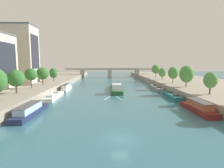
{
  "coord_description": "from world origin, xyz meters",
  "views": [
    {
      "loc": [
        -1.82,
        -24.27,
        10.78
      ],
      "look_at": [
        0.0,
        43.23,
        2.79
      ],
      "focal_mm": 28.76,
      "sensor_mm": 36.0,
      "label": 1
    }
  ],
  "objects_px": {
    "moored_boat_left_lone": "(66,88)",
    "moored_boat_left_gap_after": "(30,110)",
    "moored_boat_right_far": "(198,107)",
    "tree_left_by_lamp": "(42,74)",
    "moored_boat_left_near": "(54,96)",
    "tree_left_second": "(16,78)",
    "tree_right_third": "(210,80)",
    "tree_right_far": "(187,74)",
    "tree_right_distant": "(173,73)",
    "tree_left_end_of_row": "(31,74)",
    "tree_left_distant": "(53,73)",
    "bridge_far": "(110,71)",
    "moored_boat_right_end": "(156,88)",
    "tree_right_end_of_row": "(156,69)",
    "barge_midriver": "(116,88)",
    "tree_right_midway": "(162,72)",
    "moored_boat_right_midway": "(172,96)"
  },
  "relations": [
    {
      "from": "bridge_far",
      "to": "tree_left_by_lamp",
      "type": "bearing_deg",
      "value": -112.5
    },
    {
      "from": "barge_midriver",
      "to": "tree_left_end_of_row",
      "type": "xyz_separation_m",
      "value": [
        -28.13,
        -9.53,
        6.01
      ]
    },
    {
      "from": "tree_right_far",
      "to": "bridge_far",
      "type": "relative_size",
      "value": 0.11
    },
    {
      "from": "barge_midriver",
      "to": "tree_right_third",
      "type": "xyz_separation_m",
      "value": [
        23.51,
        -22.43,
        5.26
      ]
    },
    {
      "from": "tree_left_end_of_row",
      "to": "tree_right_end_of_row",
      "type": "bearing_deg",
      "value": 38.12
    },
    {
      "from": "barge_midriver",
      "to": "moored_boat_left_near",
      "type": "distance_m",
      "value": 23.98
    },
    {
      "from": "tree_left_second",
      "to": "moored_boat_left_near",
      "type": "bearing_deg",
      "value": 37.24
    },
    {
      "from": "moored_boat_right_end",
      "to": "tree_right_end_of_row",
      "type": "height_order",
      "value": "tree_right_end_of_row"
    },
    {
      "from": "moored_boat_right_midway",
      "to": "barge_midriver",
      "type": "bearing_deg",
      "value": 139.73
    },
    {
      "from": "barge_midriver",
      "to": "moored_boat_left_lone",
      "type": "height_order",
      "value": "barge_midriver"
    },
    {
      "from": "moored_boat_left_lone",
      "to": "tree_right_third",
      "type": "relative_size",
      "value": 2.26
    },
    {
      "from": "moored_boat_left_gap_after",
      "to": "tree_right_midway",
      "type": "relative_size",
      "value": 2.39
    },
    {
      "from": "tree_left_end_of_row",
      "to": "bridge_far",
      "type": "bearing_deg",
      "value": 70.04
    },
    {
      "from": "moored_boat_left_gap_after",
      "to": "moored_boat_right_far",
      "type": "distance_m",
      "value": 35.93
    },
    {
      "from": "tree_right_distant",
      "to": "bridge_far",
      "type": "xyz_separation_m",
      "value": [
        -24.86,
        60.0,
        -2.27
      ]
    },
    {
      "from": "moored_boat_left_lone",
      "to": "moored_boat_right_midway",
      "type": "relative_size",
      "value": 1.02
    },
    {
      "from": "tree_left_second",
      "to": "tree_right_far",
      "type": "distance_m",
      "value": 52.9
    },
    {
      "from": "moored_boat_left_lone",
      "to": "bridge_far",
      "type": "height_order",
      "value": "bridge_far"
    },
    {
      "from": "moored_boat_left_near",
      "to": "tree_right_midway",
      "type": "bearing_deg",
      "value": 35.85
    },
    {
      "from": "moored_boat_right_far",
      "to": "tree_left_by_lamp",
      "type": "bearing_deg",
      "value": 145.53
    },
    {
      "from": "moored_boat_left_gap_after",
      "to": "tree_right_midway",
      "type": "height_order",
      "value": "tree_right_midway"
    },
    {
      "from": "tree_left_end_of_row",
      "to": "tree_right_third",
      "type": "bearing_deg",
      "value": -14.02
    },
    {
      "from": "moored_boat_right_far",
      "to": "moored_boat_right_midway",
      "type": "relative_size",
      "value": 0.99
    },
    {
      "from": "moored_boat_right_end",
      "to": "tree_right_distant",
      "type": "height_order",
      "value": "tree_right_distant"
    },
    {
      "from": "moored_boat_left_near",
      "to": "tree_left_second",
      "type": "distance_m",
      "value": 11.86
    },
    {
      "from": "tree_left_end_of_row",
      "to": "tree_right_midway",
      "type": "relative_size",
      "value": 1.11
    },
    {
      "from": "moored_boat_right_far",
      "to": "moored_boat_right_midway",
      "type": "distance_m",
      "value": 16.31
    },
    {
      "from": "moored_boat_right_end",
      "to": "tree_right_end_of_row",
      "type": "xyz_separation_m",
      "value": [
        7.3,
        27.83,
        6.6
      ]
    },
    {
      "from": "moored_boat_left_near",
      "to": "bridge_far",
      "type": "bearing_deg",
      "value": 76.56
    },
    {
      "from": "moored_boat_right_midway",
      "to": "tree_left_by_lamp",
      "type": "distance_m",
      "value": 47.07
    },
    {
      "from": "tree_right_distant",
      "to": "moored_boat_left_gap_after",
      "type": "bearing_deg",
      "value": -140.53
    },
    {
      "from": "tree_right_third",
      "to": "bridge_far",
      "type": "height_order",
      "value": "tree_right_third"
    },
    {
      "from": "tree_right_midway",
      "to": "tree_right_third",
      "type": "bearing_deg",
      "value": -89.73
    },
    {
      "from": "moored_boat_right_end",
      "to": "moored_boat_right_far",
      "type": "bearing_deg",
      "value": -89.98
    },
    {
      "from": "moored_boat_left_near",
      "to": "tree_left_end_of_row",
      "type": "distance_m",
      "value": 11.08
    },
    {
      "from": "moored_boat_right_far",
      "to": "moored_boat_right_end",
      "type": "distance_m",
      "value": 33.74
    },
    {
      "from": "tree_right_midway",
      "to": "moored_boat_left_near",
      "type": "bearing_deg",
      "value": -144.15
    },
    {
      "from": "moored_boat_left_lone",
      "to": "moored_boat_left_gap_after",
      "type": "bearing_deg",
      "value": -90.0
    },
    {
      "from": "bridge_far",
      "to": "tree_right_far",
      "type": "bearing_deg",
      "value": -70.6
    },
    {
      "from": "tree_left_second",
      "to": "bridge_far",
      "type": "relative_size",
      "value": 0.1
    },
    {
      "from": "moored_boat_right_end",
      "to": "tree_left_second",
      "type": "relative_size",
      "value": 2.37
    },
    {
      "from": "tree_left_by_lamp",
      "to": "tree_right_third",
      "type": "distance_m",
      "value": 56.1
    },
    {
      "from": "tree_right_third",
      "to": "tree_right_far",
      "type": "relative_size",
      "value": 0.81
    },
    {
      "from": "bridge_far",
      "to": "moored_boat_left_near",
      "type": "bearing_deg",
      "value": -103.44
    },
    {
      "from": "barge_midriver",
      "to": "moored_boat_right_far",
      "type": "height_order",
      "value": "barge_midriver"
    },
    {
      "from": "moored_boat_left_near",
      "to": "bridge_far",
      "type": "height_order",
      "value": "bridge_far"
    },
    {
      "from": "moored_boat_left_gap_after",
      "to": "tree_left_distant",
      "type": "height_order",
      "value": "tree_left_distant"
    },
    {
      "from": "moored_boat_left_gap_after",
      "to": "tree_right_far",
      "type": "distance_m",
      "value": 49.43
    },
    {
      "from": "tree_right_midway",
      "to": "moored_boat_left_lone",
      "type": "bearing_deg",
      "value": -159.03
    },
    {
      "from": "tree_left_second",
      "to": "tree_right_distant",
      "type": "xyz_separation_m",
      "value": [
        51.32,
        22.96,
        0.13
      ]
    }
  ]
}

